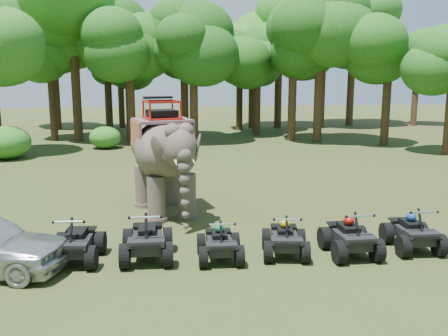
{
  "coord_description": "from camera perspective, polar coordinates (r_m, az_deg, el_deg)",
  "views": [
    {
      "loc": [
        -1.61,
        -13.71,
        4.85
      ],
      "look_at": [
        0.0,
        1.2,
        1.9
      ],
      "focal_mm": 40.0,
      "sensor_mm": 36.0,
      "label": 1
    }
  ],
  "objects": [
    {
      "name": "tree_35",
      "position": [
        35.97,
        -16.69,
        11.22
      ],
      "size": [
        7.29,
        7.29,
        10.41
      ],
      "primitive_type": null,
      "color": "#195114",
      "rests_on": "ground"
    },
    {
      "name": "tree_28",
      "position": [
        44.44,
        11.19,
        10.6
      ],
      "size": [
        6.46,
        6.46,
        9.23
      ],
      "primitive_type": null,
      "color": "#195114",
      "rests_on": "ground"
    },
    {
      "name": "atv_5",
      "position": [
        14.65,
        20.79,
        -6.37
      ],
      "size": [
        1.27,
        1.72,
        1.25
      ],
      "primitive_type": null,
      "rotation": [
        0.0,
        0.0,
        -0.02
      ],
      "color": "black",
      "rests_on": "ground"
    },
    {
      "name": "ground",
      "position": [
        14.63,
        0.51,
        -8.23
      ],
      "size": [
        110.0,
        110.0,
        0.0
      ],
      "primitive_type": "plane",
      "color": "#47381E",
      "rests_on": "ground"
    },
    {
      "name": "tree_31",
      "position": [
        45.91,
        14.41,
        11.54
      ],
      "size": [
        7.65,
        7.65,
        10.92
      ],
      "primitive_type": null,
      "color": "#195114",
      "rests_on": "ground"
    },
    {
      "name": "tree_27",
      "position": [
        34.24,
        -10.64,
        9.09
      ],
      "size": [
        5.25,
        5.25,
        7.5
      ],
      "primitive_type": null,
      "color": "#195114",
      "rests_on": "ground"
    },
    {
      "name": "atv_2",
      "position": [
        13.01,
        -0.49,
        -8.05
      ],
      "size": [
        1.15,
        1.56,
        1.15
      ],
      "primitive_type": null,
      "rotation": [
        0.0,
        0.0,
        -0.01
      ],
      "color": "black",
      "rests_on": "ground"
    },
    {
      "name": "tree_36",
      "position": [
        43.93,
        -18.79,
        10.42
      ],
      "size": [
        6.67,
        6.67,
        9.53
      ],
      "primitive_type": null,
      "color": "#195114",
      "rests_on": "ground"
    },
    {
      "name": "tree_32",
      "position": [
        35.01,
        7.87,
        10.28
      ],
      "size": [
        6.17,
        6.17,
        8.81
      ],
      "primitive_type": null,
      "color": "#195114",
      "rests_on": "ground"
    },
    {
      "name": "tree_40",
      "position": [
        42.88,
        3.19,
        9.8
      ],
      "size": [
        5.44,
        5.44,
        7.76
      ],
      "primitive_type": null,
      "color": "#195114",
      "rests_on": "ground"
    },
    {
      "name": "tree_0",
      "position": [
        33.94,
        -3.5,
        10.32
      ],
      "size": [
        6.15,
        6.15,
        8.78
      ],
      "primitive_type": null,
      "color": "#195114",
      "rests_on": "ground"
    },
    {
      "name": "tree_26",
      "position": [
        36.8,
        -19.08,
        8.34
      ],
      "size": [
        4.84,
        4.84,
        6.91
      ],
      "primitive_type": null,
      "color": "#195114",
      "rests_on": "ground"
    },
    {
      "name": "tree_33",
      "position": [
        36.01,
        -4.56,
        10.16
      ],
      "size": [
        5.98,
        5.98,
        8.54
      ],
      "primitive_type": null,
      "color": "#195114",
      "rests_on": "ground"
    },
    {
      "name": "atv_0",
      "position": [
        13.42,
        -16.59,
        -7.65
      ],
      "size": [
        1.36,
        1.79,
        1.27
      ],
      "primitive_type": null,
      "rotation": [
        0.0,
        0.0,
        -0.06
      ],
      "color": "black",
      "rests_on": "ground"
    },
    {
      "name": "tree_42",
      "position": [
        43.7,
        -11.72,
        9.17
      ],
      "size": [
        4.95,
        4.95,
        7.08
      ],
      "primitive_type": null,
      "color": "#195114",
      "rests_on": "ground"
    },
    {
      "name": "atv_4",
      "position": [
        13.74,
        14.25,
        -7.08
      ],
      "size": [
        1.32,
        1.77,
        1.28
      ],
      "primitive_type": null,
      "rotation": [
        0.0,
        0.0,
        0.04
      ],
      "color": "black",
      "rests_on": "ground"
    },
    {
      "name": "atv_3",
      "position": [
        13.4,
        7.01,
        -7.48
      ],
      "size": [
        1.38,
        1.75,
        1.19
      ],
      "primitive_type": null,
      "rotation": [
        0.0,
        0.0,
        -0.14
      ],
      "color": "black",
      "rests_on": "ground"
    },
    {
      "name": "atv_1",
      "position": [
        13.18,
        -8.8,
        -7.48
      ],
      "size": [
        1.34,
        1.83,
        1.35
      ],
      "primitive_type": null,
      "rotation": [
        0.0,
        0.0,
        0.01
      ],
      "color": "black",
      "rests_on": "ground"
    },
    {
      "name": "elephant",
      "position": [
        17.12,
        -6.93,
        1.37
      ],
      "size": [
        3.22,
        5.08,
        3.95
      ],
      "primitive_type": null,
      "rotation": [
        0.0,
        0.0,
        0.26
      ],
      "color": "brown",
      "rests_on": "ground"
    },
    {
      "name": "tree_29",
      "position": [
        40.03,
        -13.17,
        10.14
      ],
      "size": [
        6.11,
        6.11,
        8.73
      ],
      "primitive_type": null,
      "color": "#195114",
      "rests_on": "ground"
    },
    {
      "name": "tree_41",
      "position": [
        35.9,
        -10.83,
        9.65
      ],
      "size": [
        5.68,
        5.68,
        8.11
      ],
      "primitive_type": null,
      "color": "#195114",
      "rests_on": "ground"
    },
    {
      "name": "tree_1",
      "position": [
        37.97,
        3.83,
        9.37
      ],
      "size": [
        5.19,
        5.19,
        7.41
      ],
      "primitive_type": null,
      "color": "#195114",
      "rests_on": "ground"
    },
    {
      "name": "tree_37",
      "position": [
        47.55,
        21.11,
        9.27
      ],
      "size": [
        5.5,
        5.5,
        7.86
      ],
      "primitive_type": null,
      "color": "#195114",
      "rests_on": "ground"
    },
    {
      "name": "tree_3",
      "position": [
        34.2,
        18.19,
        9.34
      ],
      "size": [
        5.76,
        5.76,
        8.23
      ],
      "primitive_type": null,
      "color": "#195114",
      "rests_on": "ground"
    },
    {
      "name": "tree_2",
      "position": [
        34.69,
        10.85,
        11.01
      ],
      "size": [
        6.86,
        6.86,
        9.8
      ],
      "primitive_type": null,
      "color": "#195114",
      "rests_on": "ground"
    },
    {
      "name": "tree_34",
      "position": [
        42.82,
        6.26,
        11.35
      ],
      "size": [
        7.11,
        7.11,
        10.15
      ],
      "primitive_type": null,
      "color": "#195114",
      "rests_on": "ground"
    },
    {
      "name": "tree_39",
      "position": [
        40.91,
        1.78,
        9.63
      ],
      "size": [
        5.32,
        5.32,
        7.59
      ],
      "primitive_type": null,
      "color": "#195114",
      "rests_on": "ground"
    },
    {
      "name": "tree_38",
      "position": [
        40.23,
        3.62,
        9.5
      ],
      "size": [
        5.23,
        5.23,
        7.47
      ],
      "primitive_type": null,
      "color": "#195114",
      "rests_on": "ground"
    }
  ]
}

